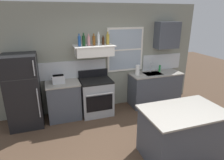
% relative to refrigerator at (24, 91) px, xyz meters
% --- Properties ---
extents(ground_plane, '(16.00, 16.00, 0.00)m').
position_rel_refrigerator_xyz_m(ground_plane, '(1.90, -1.84, -0.83)').
color(ground_plane, '#4C3828').
extents(back_wall, '(5.40, 0.11, 2.70)m').
position_rel_refrigerator_xyz_m(back_wall, '(1.93, 0.39, 0.53)').
color(back_wall, gray).
rests_on(back_wall, ground_plane).
extents(refrigerator, '(0.70, 0.72, 1.65)m').
position_rel_refrigerator_xyz_m(refrigerator, '(0.00, 0.00, 0.00)').
color(refrigerator, black).
rests_on(refrigerator, ground_plane).
extents(counter_left_of_stove, '(0.79, 0.63, 0.91)m').
position_rel_refrigerator_xyz_m(counter_left_of_stove, '(0.85, 0.06, -0.37)').
color(counter_left_of_stove, '#474C56').
rests_on(counter_left_of_stove, ground_plane).
extents(toaster, '(0.30, 0.20, 0.19)m').
position_rel_refrigerator_xyz_m(toaster, '(0.77, 0.07, 0.18)').
color(toaster, silver).
rests_on(toaster, counter_left_of_stove).
extents(stove_range, '(0.76, 0.69, 1.09)m').
position_rel_refrigerator_xyz_m(stove_range, '(1.65, 0.02, -0.36)').
color(stove_range, '#9EA0A5').
rests_on(stove_range, ground_plane).
extents(range_hood_shelf, '(0.96, 0.52, 0.24)m').
position_rel_refrigerator_xyz_m(range_hood_shelf, '(1.65, 0.12, 0.80)').
color(range_hood_shelf, white).
extents(bottle_blue_liqueur, '(0.07, 0.07, 0.28)m').
position_rel_refrigerator_xyz_m(bottle_blue_liqueur, '(1.30, 0.07, 1.04)').
color(bottle_blue_liqueur, '#1E478C').
rests_on(bottle_blue_liqueur, range_hood_shelf).
extents(bottle_dark_green_wine, '(0.07, 0.07, 0.30)m').
position_rel_refrigerator_xyz_m(bottle_dark_green_wine, '(1.41, 0.08, 1.04)').
color(bottle_dark_green_wine, '#143819').
rests_on(bottle_dark_green_wine, range_hood_shelf).
extents(bottle_rose_pink, '(0.07, 0.07, 0.27)m').
position_rel_refrigerator_xyz_m(bottle_rose_pink, '(1.53, 0.09, 1.03)').
color(bottle_rose_pink, '#C67F84').
rests_on(bottle_rose_pink, range_hood_shelf).
extents(bottle_amber_wine, '(0.07, 0.07, 0.27)m').
position_rel_refrigerator_xyz_m(bottle_amber_wine, '(1.65, 0.10, 1.03)').
color(bottle_amber_wine, brown).
rests_on(bottle_amber_wine, range_hood_shelf).
extents(bottle_clear_tall, '(0.06, 0.06, 0.31)m').
position_rel_refrigerator_xyz_m(bottle_clear_tall, '(1.76, 0.09, 1.05)').
color(bottle_clear_tall, silver).
rests_on(bottle_clear_tall, range_hood_shelf).
extents(bottle_brown_stout, '(0.06, 0.06, 0.21)m').
position_rel_refrigerator_xyz_m(bottle_brown_stout, '(1.89, 0.14, 1.01)').
color(bottle_brown_stout, '#381E0F').
rests_on(bottle_brown_stout, range_hood_shelf).
extents(bottle_champagne_gold_foil, '(0.08, 0.08, 0.30)m').
position_rel_refrigerator_xyz_m(bottle_champagne_gold_foil, '(2.00, 0.15, 1.05)').
color(bottle_champagne_gold_foil, '#B29333').
rests_on(bottle_champagne_gold_foil, range_hood_shelf).
extents(counter_right_with_sink, '(1.43, 0.63, 0.91)m').
position_rel_refrigerator_xyz_m(counter_right_with_sink, '(3.35, 0.06, -0.37)').
color(counter_right_with_sink, '#474C56').
rests_on(counter_right_with_sink, ground_plane).
extents(sink_faucet, '(0.03, 0.17, 0.28)m').
position_rel_refrigerator_xyz_m(sink_faucet, '(3.25, 0.16, 0.26)').
color(sink_faucet, silver).
rests_on(sink_faucet, counter_right_with_sink).
extents(paper_towel_roll, '(0.11, 0.11, 0.27)m').
position_rel_refrigerator_xyz_m(paper_towel_roll, '(2.79, 0.06, 0.22)').
color(paper_towel_roll, white).
rests_on(paper_towel_roll, counter_right_with_sink).
extents(dish_soap_bottle, '(0.06, 0.06, 0.18)m').
position_rel_refrigerator_xyz_m(dish_soap_bottle, '(3.53, 0.16, 0.17)').
color(dish_soap_bottle, '#268C3F').
rests_on(dish_soap_bottle, counter_right_with_sink).
extents(kitchen_island, '(1.40, 0.90, 0.91)m').
position_rel_refrigerator_xyz_m(kitchen_island, '(2.68, -1.99, -0.37)').
color(kitchen_island, '#474C56').
rests_on(kitchen_island, ground_plane).
extents(upper_cabinet_right, '(0.64, 0.32, 0.70)m').
position_rel_refrigerator_xyz_m(upper_cabinet_right, '(3.70, 0.20, 1.07)').
color(upper_cabinet_right, '#474C56').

